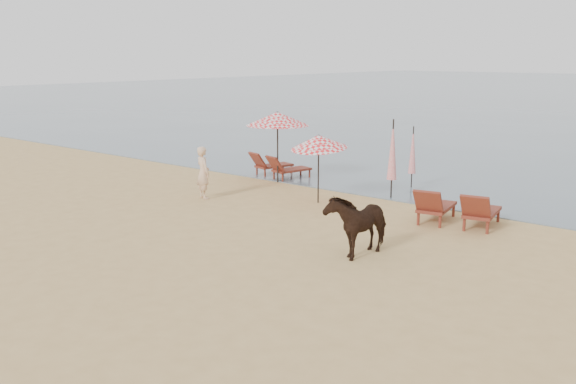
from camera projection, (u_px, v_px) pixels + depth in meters
The scene contains 9 objects.
ground at pixel (128, 287), 12.70m from camera, with size 120.00×120.00×0.00m, color tan.
lounger_cluster_left at pixel (278, 166), 23.87m from camera, with size 2.10×2.05×0.63m.
lounger_cluster_right at pixel (457, 208), 17.15m from camera, with size 2.27×2.21×0.70m.
umbrella_open_left_a at pixel (278, 119), 22.61m from camera, with size 2.23×2.23×2.54m.
umbrella_open_left_b at pixel (319, 142), 19.51m from camera, with size 1.73×1.76×2.20m.
umbrella_closed_left at pixel (413, 150), 21.78m from camera, with size 0.26×0.26×2.14m.
umbrella_closed_right at pixel (393, 150), 20.18m from camera, with size 0.31×0.31×2.54m.
cow at pixel (358, 223), 14.72m from camera, with size 0.79×1.74×1.47m, color black.
beachgoer_left at pixel (203, 173), 20.33m from camera, with size 0.61×0.40×1.67m, color #DEB08B.
Camera 1 is at (10.10, -7.25, 4.53)m, focal length 40.00 mm.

